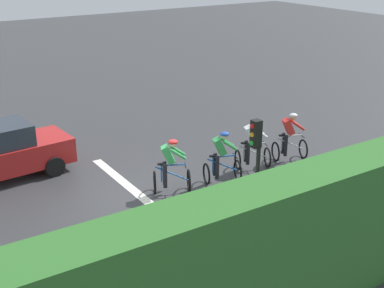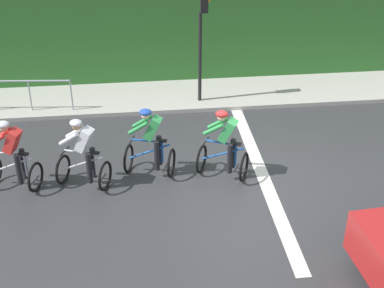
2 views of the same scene
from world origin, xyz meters
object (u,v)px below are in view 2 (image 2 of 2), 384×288
object	(u,v)px
cyclist_second	(84,155)
traffic_light_near_crossing	(202,30)
cyclist_lead	(13,157)
cyclist_mid	(151,144)
cyclist_fourth	(225,146)
pedestrian_railing_kerbside	(8,88)

from	to	relation	value
cyclist_second	traffic_light_near_crossing	size ratio (longest dim) A/B	0.50
cyclist_lead	cyclist_mid	distance (m)	3.02
cyclist_mid	traffic_light_near_crossing	xyz separation A→B (m)	(3.54, -1.63, 1.43)
cyclist_lead	cyclist_fourth	size ratio (longest dim) A/B	1.00
cyclist_lead	traffic_light_near_crossing	xyz separation A→B (m)	(3.78, -4.64, 1.43)
cyclist_lead	pedestrian_railing_kerbside	size ratio (longest dim) A/B	0.48
cyclist_mid	pedestrian_railing_kerbside	world-z (taller)	cyclist_mid
traffic_light_near_crossing	pedestrian_railing_kerbside	world-z (taller)	traffic_light_near_crossing
cyclist_second	traffic_light_near_crossing	world-z (taller)	traffic_light_near_crossing
cyclist_mid	cyclist_fourth	distance (m)	1.67
cyclist_second	cyclist_mid	distance (m)	1.53
cyclist_mid	cyclist_fourth	world-z (taller)	same
cyclist_lead	cyclist_mid	xyz separation A→B (m)	(0.23, -3.01, 0.00)
cyclist_lead	traffic_light_near_crossing	world-z (taller)	traffic_light_near_crossing
traffic_light_near_crossing	cyclist_mid	bearing A→B (deg)	155.34
cyclist_second	cyclist_mid	bearing A→B (deg)	-77.00
cyclist_lead	cyclist_second	bearing A→B (deg)	-94.19
cyclist_lead	cyclist_mid	bearing A→B (deg)	-85.61
cyclist_lead	cyclist_second	size ratio (longest dim) A/B	1.00
cyclist_lead	cyclist_fourth	distance (m)	4.66
cyclist_mid	traffic_light_near_crossing	size ratio (longest dim) A/B	0.50
cyclist_lead	traffic_light_near_crossing	size ratio (longest dim) A/B	0.50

